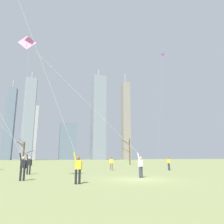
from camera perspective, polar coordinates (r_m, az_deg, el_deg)
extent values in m
plane|color=#848E56|center=(16.35, 6.73, -17.33)|extent=(400.00, 400.00, 0.00)
cylinder|color=black|center=(22.25, -20.96, -14.11)|extent=(0.14, 0.14, 0.85)
cylinder|color=black|center=(22.27, -21.54, -14.07)|extent=(0.14, 0.14, 0.85)
cube|color=black|center=(22.23, -21.11, -12.31)|extent=(0.35, 0.21, 0.54)
sphere|color=beige|center=(22.23, -21.03, -11.31)|extent=(0.22, 0.22, 0.22)
cylinder|color=black|center=(22.21, -20.56, -12.43)|extent=(0.09, 0.09, 0.55)
cylinder|color=black|center=(22.25, -21.56, -11.05)|extent=(0.21, 0.10, 0.56)
cylinder|color=#33384C|center=(17.74, 7.92, -15.50)|extent=(0.14, 0.14, 0.85)
cylinder|color=#33384C|center=(17.59, 7.39, -15.54)|extent=(0.14, 0.14, 0.85)
cube|color=white|center=(17.64, 7.59, -13.27)|extent=(0.39, 0.30, 0.54)
sphere|color=tan|center=(17.63, 7.55, -12.00)|extent=(0.22, 0.22, 0.22)
cylinder|color=white|center=(17.79, 8.09, -13.35)|extent=(0.09, 0.09, 0.55)
cylinder|color=white|center=(17.49, 7.04, -11.74)|extent=(0.22, 0.15, 0.56)
cube|color=pink|center=(18.23, -21.60, 16.73)|extent=(1.36, 0.51, 1.36)
cylinder|color=black|center=(18.23, -21.60, 16.73)|extent=(0.02, 0.40, 0.87)
cylinder|color=silver|center=(16.81, -7.41, 3.30)|extent=(8.91, 0.16, 8.21)
cylinder|color=black|center=(13.55, -8.61, -16.60)|extent=(0.14, 0.14, 0.85)
cylinder|color=black|center=(13.50, -9.56, -16.58)|extent=(0.14, 0.14, 0.85)
cube|color=yellow|center=(13.49, -8.98, -13.65)|extent=(0.36, 0.23, 0.54)
sphere|color=brown|center=(13.48, -8.93, -11.99)|extent=(0.22, 0.22, 0.22)
cylinder|color=yellow|center=(13.54, -8.10, -13.81)|extent=(0.09, 0.09, 0.55)
cylinder|color=yellow|center=(13.43, -9.80, -11.61)|extent=(0.21, 0.11, 0.56)
cylinder|color=silver|center=(15.05, -23.05, 24.39)|extent=(7.31, 2.29, 16.80)
cylinder|color=black|center=(16.39, -22.31, -15.04)|extent=(0.14, 0.14, 0.85)
cylinder|color=black|center=(16.43, -23.09, -14.97)|extent=(0.14, 0.14, 0.85)
cube|color=black|center=(16.37, -22.50, -12.59)|extent=(0.36, 0.23, 0.54)
sphere|color=tan|center=(16.37, -22.39, -11.23)|extent=(0.22, 0.22, 0.22)
cylinder|color=black|center=(16.34, -21.77, -12.77)|extent=(0.09, 0.09, 0.55)
cylinder|color=black|center=(16.41, -23.10, -10.88)|extent=(0.21, 0.11, 0.56)
cylinder|color=#33384C|center=(28.35, 14.73, -13.88)|extent=(0.14, 0.14, 0.85)
cylinder|color=#33384C|center=(28.18, 15.03, -13.88)|extent=(0.14, 0.14, 0.85)
cube|color=yellow|center=(28.25, 14.80, -12.47)|extent=(0.24, 0.36, 0.54)
sphere|color=brown|center=(28.24, 14.76, -11.68)|extent=(0.22, 0.22, 0.22)
cylinder|color=yellow|center=(28.41, 14.53, -12.55)|extent=(0.09, 0.09, 0.55)
cylinder|color=yellow|center=(28.08, 15.09, -12.53)|extent=(0.09, 0.09, 0.55)
cylinder|color=#726656|center=(27.45, -0.38, -14.33)|extent=(0.14, 0.14, 0.85)
cylinder|color=#726656|center=(27.39, 0.08, -14.34)|extent=(0.14, 0.14, 0.85)
cube|color=yellow|center=(27.40, -0.15, -12.88)|extent=(0.39, 0.35, 0.54)
sphere|color=brown|center=(27.40, -0.15, -12.07)|extent=(0.22, 0.22, 0.22)
cylinder|color=yellow|center=(27.45, -0.59, -12.95)|extent=(0.09, 0.09, 0.55)
cylinder|color=yellow|center=(27.35, 0.28, -12.96)|extent=(0.09, 0.09, 0.55)
cube|color=blue|center=(50.75, -21.06, 16.74)|extent=(0.46, 1.10, 1.06)
cylinder|color=black|center=(50.75, -21.06, 16.74)|extent=(0.39, 0.07, 0.65)
cylinder|color=blue|center=(50.21, -21.42, 15.59)|extent=(0.02, 0.02, 1.56)
cylinder|color=silver|center=(43.82, -22.04, 3.59)|extent=(0.64, 4.92, 25.23)
cylinder|color=#3F3833|center=(39.94, -23.27, -13.22)|extent=(0.10, 0.10, 0.08)
cube|color=purple|center=(55.08, 13.31, 14.63)|extent=(0.69, 0.37, 0.73)
cylinder|color=black|center=(55.08, 13.31, 14.63)|extent=(0.05, 0.22, 0.46)
cylinder|color=silver|center=(50.21, 12.69, 1.47)|extent=(2.51, 0.38, 25.90)
cylinder|color=#3F3833|center=(48.45, 11.98, -13.53)|extent=(0.10, 0.10, 0.08)
cylinder|color=#4C3828|center=(46.35, -22.42, -10.20)|extent=(0.31, 0.31, 4.57)
cylinder|color=#4C3828|center=(46.17, -21.27, -9.90)|extent=(1.87, 0.41, 0.83)
cylinder|color=#4C3828|center=(46.22, -23.13, -7.67)|extent=(1.51, 0.68, 0.68)
cylinder|color=#4C3828|center=(46.45, -22.73, -8.28)|extent=(0.86, 0.18, 0.77)
cylinder|color=#4C3828|center=(47.10, -22.76, -7.21)|extent=(1.17, 1.34, 1.22)
cylinder|color=#4C3828|center=(50.51, 4.72, -10.38)|extent=(0.24, 0.24, 5.87)
cylinder|color=#4C3828|center=(50.66, 3.80, -10.07)|extent=(1.46, 0.94, 1.11)
cylinder|color=#4C3828|center=(50.35, 3.85, -8.18)|extent=(1.61, 0.18, 1.29)
cylinder|color=#4C3828|center=(50.62, 3.79, -7.95)|extent=(1.52, 0.71, 0.75)
cube|color=gray|center=(166.87, -3.71, -1.33)|extent=(9.88, 11.78, 64.75)
cylinder|color=#99999E|center=(177.01, -3.55, 10.12)|extent=(0.80, 0.80, 6.78)
cube|color=slate|center=(162.41, -11.67, -7.63)|extent=(11.81, 7.00, 26.48)
cube|color=#B2B2B7|center=(165.69, -20.46, -5.06)|extent=(7.41, 6.36, 38.82)
cylinder|color=#99999E|center=(169.62, -19.91, 2.52)|extent=(0.80, 0.80, 6.34)
cube|color=slate|center=(159.63, -25.53, -2.64)|extent=(5.85, 6.88, 48.57)
cylinder|color=#99999E|center=(165.78, -24.67, 6.75)|extent=(0.80, 0.80, 6.30)
cube|color=gray|center=(147.43, -21.19, -1.54)|extent=(7.00, 7.84, 52.52)
cylinder|color=#99999E|center=(154.93, -20.37, 9.04)|extent=(0.80, 0.80, 5.34)
cube|color=gray|center=(166.01, 3.66, -2.10)|extent=(5.71, 5.88, 60.06)
cylinder|color=#99999E|center=(174.97, 3.51, 8.84)|extent=(0.80, 0.80, 7.37)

